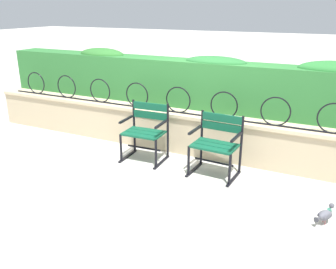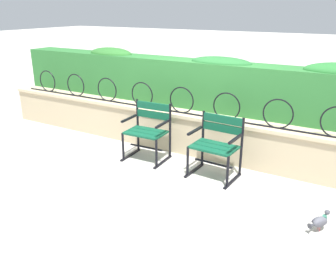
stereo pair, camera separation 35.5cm
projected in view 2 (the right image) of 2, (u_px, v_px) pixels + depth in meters
The scene contains 7 objects.
ground_plane at pixel (165, 173), 5.07m from camera, with size 60.00×60.00×0.00m, color #BCB7AD.
stone_wall at pixel (193, 133), 5.68m from camera, with size 7.81×0.41×0.65m.
iron_arch_fence at pixel (183, 102), 5.52m from camera, with size 7.26×0.02×0.42m.
hedge_row at pixel (207, 83), 5.77m from camera, with size 7.65×0.51×0.88m.
park_chair_left at pixel (148, 129), 5.43m from camera, with size 0.65×0.55×0.87m.
park_chair_right at pixel (217, 144), 4.87m from camera, with size 0.66×0.55×0.84m.
pigeon_near_chairs at pixel (320, 221), 3.73m from camera, with size 0.20×0.26×0.22m.
Camera 2 is at (2.35, -3.94, 2.23)m, focal length 38.05 mm.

